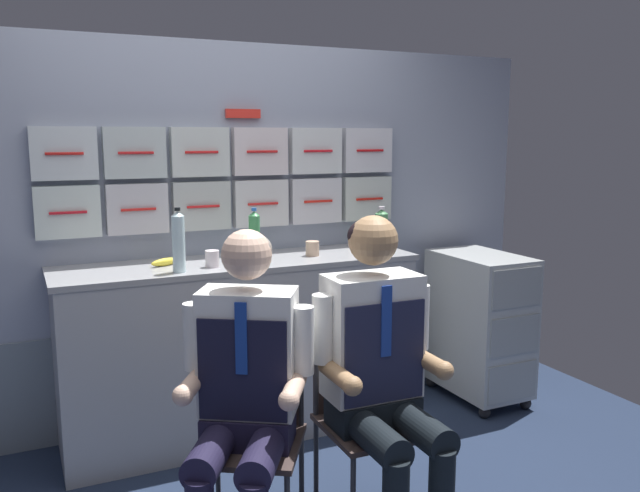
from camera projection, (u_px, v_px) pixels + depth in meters
galley_bulkhead at (212, 236)px, 3.75m from camera, size 4.20×0.14×2.15m
galley_counter at (242, 347)px, 3.62m from camera, size 1.95×0.53×0.97m
service_trolley at (479, 322)px, 4.09m from camera, size 0.40×0.65×0.92m
folding_chair_left at (254, 414)px, 2.64m from camera, size 0.55×0.55×0.86m
crew_member_left at (244, 385)px, 2.46m from camera, size 0.61×0.69×1.29m
folding_chair_center at (363, 398)px, 2.80m from camera, size 0.41×0.41×0.86m
crew_member_center at (381, 363)px, 2.63m from camera, size 0.52×0.65×1.32m
water_bottle_short at (254, 236)px, 3.51m from camera, size 0.06×0.06×0.29m
sparkling_bottle_green at (381, 230)px, 3.84m from camera, size 0.08×0.08×0.26m
water_bottle_blue_cap at (179, 242)px, 3.21m from camera, size 0.06×0.06×0.32m
paper_cup_blue at (312, 248)px, 3.67m from camera, size 0.08×0.08×0.08m
coffee_cup_spare at (381, 249)px, 3.71m from camera, size 0.06×0.06×0.06m
paper_cup_tan at (212, 258)px, 3.35m from camera, size 0.07×0.07×0.09m
espresso_cup_small at (353, 240)px, 3.98m from camera, size 0.06×0.06×0.08m
snack_banana at (166, 262)px, 3.39m from camera, size 0.17×0.10×0.04m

